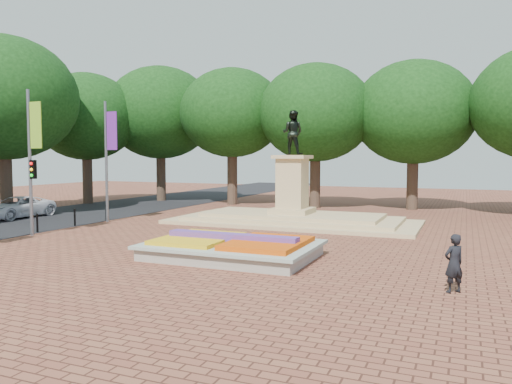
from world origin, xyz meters
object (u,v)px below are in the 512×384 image
Objects in this scene: flower_bed at (233,248)px; pedestrian at (454,263)px; monument at (292,208)px; van at (17,207)px.

flower_bed is 8.07m from pedestrian.
monument reaches higher than van.
flower_bed is 0.45× the size of monument.
monument is 8.45× the size of pedestrian.
monument is 2.93× the size of van.
flower_bed is 3.80× the size of pedestrian.
van is 26.71m from pedestrian.
pedestrian is at bearing -53.70° from monument.
monument is at bearing 95.87° from flower_bed.
monument is at bearing 13.66° from van.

